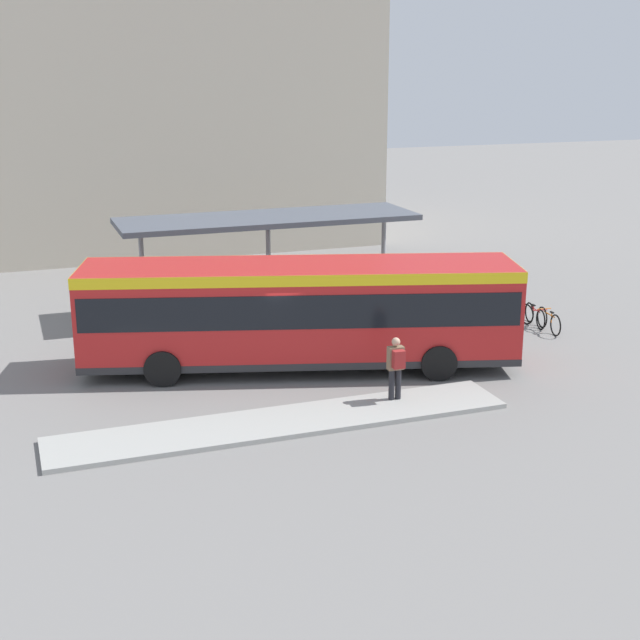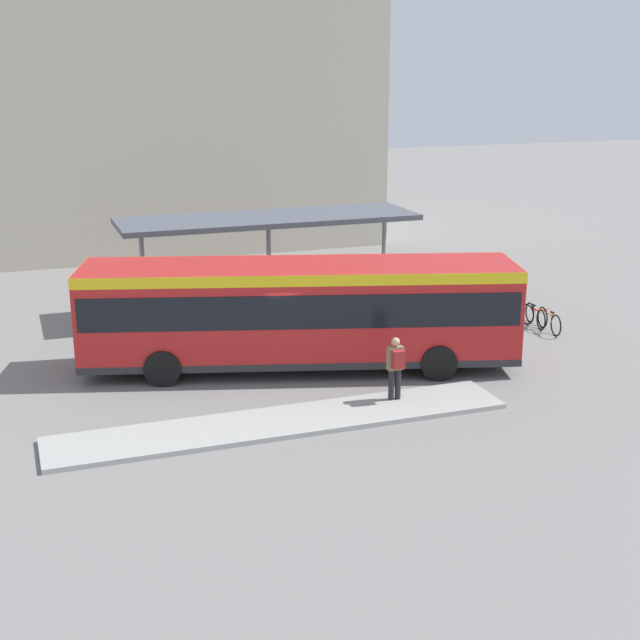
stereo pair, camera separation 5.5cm
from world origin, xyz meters
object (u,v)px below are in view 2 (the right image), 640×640
at_px(city_bus, 300,308).
at_px(bicycle_orange, 549,321).
at_px(bicycle_blue, 510,305).
at_px(potted_planter_near_shelter, 410,299).
at_px(bicycle_yellow, 518,310).
at_px(bicycle_red, 535,316).
at_px(pedestrian_waiting, 396,365).

relative_size(city_bus, bicycle_orange, 7.47).
distance_m(bicycle_orange, bicycle_blue, 2.14).
bearing_deg(potted_planter_near_shelter, bicycle_orange, -42.28).
bearing_deg(bicycle_yellow, bicycle_orange, -176.77).
xyz_separation_m(bicycle_red, potted_planter_near_shelter, (-3.37, 2.40, 0.27)).
xyz_separation_m(city_bus, bicycle_orange, (8.55, 0.62, -1.39)).
xyz_separation_m(pedestrian_waiting, potted_planter_near_shelter, (3.78, 7.18, -0.44)).
distance_m(city_bus, potted_planter_near_shelter, 6.44).
relative_size(bicycle_orange, bicycle_yellow, 1.01).
bearing_deg(bicycle_yellow, bicycle_blue, -19.73).
bearing_deg(bicycle_yellow, city_bus, 96.58).
xyz_separation_m(bicycle_red, bicycle_yellow, (-0.22, 0.72, 0.01)).
height_order(bicycle_orange, potted_planter_near_shelter, potted_planter_near_shelter).
height_order(bicycle_yellow, bicycle_blue, bicycle_blue).
distance_m(pedestrian_waiting, potted_planter_near_shelter, 8.13).
distance_m(pedestrian_waiting, bicycle_orange, 8.30).
height_order(pedestrian_waiting, bicycle_blue, pedestrian_waiting).
relative_size(pedestrian_waiting, bicycle_yellow, 1.00).
relative_size(city_bus, potted_planter_near_shelter, 10.21).
bearing_deg(bicycle_blue, pedestrian_waiting, -42.09).
distance_m(bicycle_blue, potted_planter_near_shelter, 3.46).
bearing_deg(city_bus, pedestrian_waiting, -52.32).
xyz_separation_m(pedestrian_waiting, bicycle_orange, (7.20, 4.07, -0.69)).
height_order(city_bus, bicycle_red, city_bus).
distance_m(pedestrian_waiting, bicycle_red, 8.63).
height_order(city_bus, pedestrian_waiting, city_bus).
xyz_separation_m(city_bus, bicycle_blue, (8.44, 2.76, -1.39)).
relative_size(pedestrian_waiting, bicycle_orange, 0.99).
distance_m(bicycle_orange, bicycle_yellow, 1.45).
bearing_deg(bicycle_red, bicycle_blue, -168.10).
distance_m(city_bus, bicycle_yellow, 8.65).
bearing_deg(bicycle_orange, bicycle_red, 11.34).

